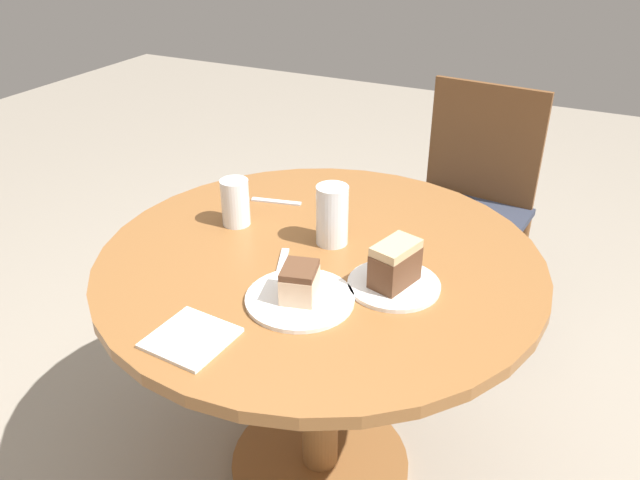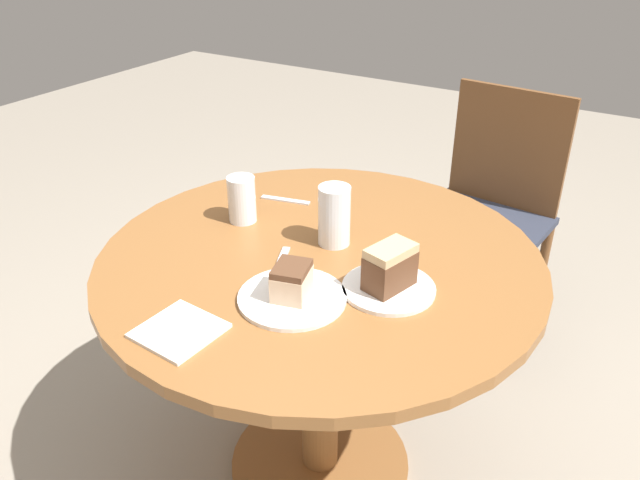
% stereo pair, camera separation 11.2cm
% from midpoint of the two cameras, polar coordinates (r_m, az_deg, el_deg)
% --- Properties ---
extents(ground_plane, '(8.00, 8.00, 0.00)m').
position_cam_midpoint_polar(ground_plane, '(1.97, -1.73, -19.85)').
color(ground_plane, gray).
extents(table, '(1.07, 1.07, 0.73)m').
position_cam_midpoint_polar(table, '(1.59, -2.03, -6.49)').
color(table, brown).
rests_on(table, ground_plane).
extents(chair, '(0.48, 0.45, 0.90)m').
position_cam_midpoint_polar(chair, '(2.34, 11.92, 3.15)').
color(chair, brown).
rests_on(chair, ground_plane).
extents(plate_near, '(0.23, 0.23, 0.01)m').
position_cam_midpoint_polar(plate_near, '(1.34, -4.26, -5.43)').
color(plate_near, white).
rests_on(plate_near, table).
extents(plate_far, '(0.21, 0.21, 0.01)m').
position_cam_midpoint_polar(plate_far, '(1.38, 4.46, -4.15)').
color(plate_far, white).
rests_on(plate_far, table).
extents(cake_slice_near, '(0.09, 0.10, 0.07)m').
position_cam_midpoint_polar(cake_slice_near, '(1.31, -4.33, -3.92)').
color(cake_slice_near, beige).
rests_on(cake_slice_near, plate_near).
extents(cake_slice_far, '(0.09, 0.12, 0.10)m').
position_cam_midpoint_polar(cake_slice_far, '(1.35, 4.55, -2.23)').
color(cake_slice_far, brown).
rests_on(cake_slice_far, plate_far).
extents(glass_lemonade, '(0.08, 0.08, 0.15)m').
position_cam_midpoint_polar(glass_lemonade, '(1.52, -0.83, 1.87)').
color(glass_lemonade, beige).
rests_on(glass_lemonade, table).
extents(glass_water, '(0.07, 0.07, 0.12)m').
position_cam_midpoint_polar(glass_water, '(1.64, -9.68, 3.14)').
color(glass_water, silver).
rests_on(glass_water, table).
extents(napkin_stack, '(0.16, 0.16, 0.01)m').
position_cam_midpoint_polar(napkin_stack, '(1.26, -14.26, -8.74)').
color(napkin_stack, white).
rests_on(napkin_stack, table).
extents(fork, '(0.08, 0.16, 0.00)m').
position_cam_midpoint_polar(fork, '(1.45, -5.76, -2.50)').
color(fork, silver).
rests_on(fork, table).
extents(spoon, '(0.14, 0.05, 0.00)m').
position_cam_midpoint_polar(spoon, '(1.76, -5.85, 3.49)').
color(spoon, silver).
rests_on(spoon, table).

